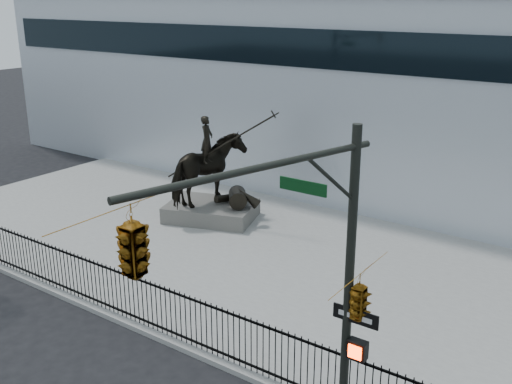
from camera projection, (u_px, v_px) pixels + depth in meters
The scene contains 7 objects.
ground at pixel (107, 347), 16.28m from camera, with size 120.00×120.00×0.00m, color black.
plaza at pixel (256, 257), 21.68m from camera, with size 30.00×12.00×0.15m, color gray.
building at pixel (404, 91), 30.36m from camera, with size 44.00×14.00×9.00m, color silver.
picket_fence at pixel (139, 300), 16.97m from camera, with size 22.10×0.10×1.50m.
statue_plinth at pixel (211, 211), 25.14m from camera, with size 3.58×2.46×0.67m, color #595551.
equestrian_statue at pixel (212, 171), 24.57m from camera, with size 4.37×3.46×3.89m.
traffic_signal_right at pixel (260, 274), 9.66m from camera, with size 2.17×6.86×7.00m.
Camera 1 is at (11.48, -9.18, 9.14)m, focal length 42.00 mm.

